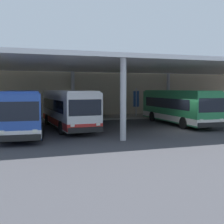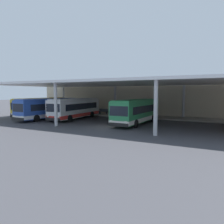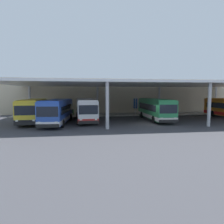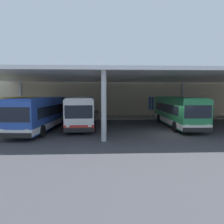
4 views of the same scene
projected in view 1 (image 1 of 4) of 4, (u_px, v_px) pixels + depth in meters
name	position (u px, v px, depth m)	size (l,w,h in m)	color
ground_plane	(184.00, 131.00, 23.51)	(200.00, 200.00, 0.00)	#3D3D42
platform_kerb	(128.00, 116.00, 34.58)	(42.00, 4.50, 0.18)	gray
station_building_facade	(119.00, 88.00, 37.39)	(48.00, 1.60, 6.89)	#C1B293
canopy_shelter	(153.00, 68.00, 28.28)	(40.00, 17.00, 5.55)	silver
bus_second_bay	(22.00, 112.00, 21.70)	(3.31, 10.69, 3.17)	#284CA8
bus_middle_bay	(68.00, 109.00, 24.79)	(3.06, 10.63, 3.17)	white
bus_far_bay	(178.00, 107.00, 27.76)	(2.96, 10.61, 3.17)	#28844C
bench_waiting	(62.00, 113.00, 32.09)	(1.80, 0.45, 0.92)	#4C515B
trash_bin	(32.00, 114.00, 30.99)	(0.52, 0.52, 0.98)	#236638
banner_sign	(136.00, 100.00, 33.87)	(0.70, 0.12, 3.20)	#B2B2B7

